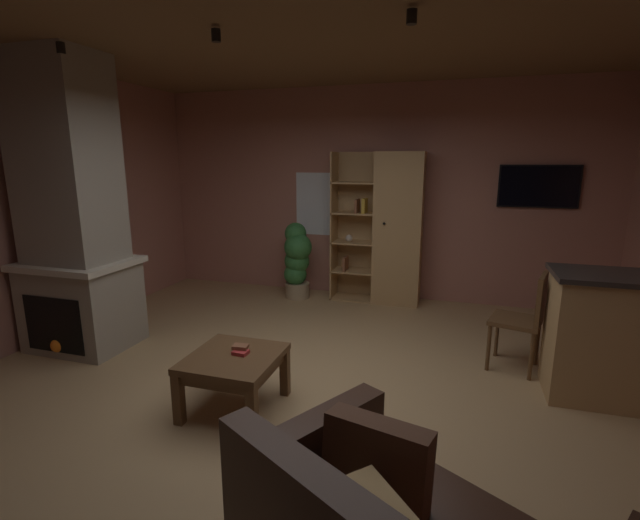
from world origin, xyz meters
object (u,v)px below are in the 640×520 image
(table_book_0, at_px, (241,352))
(table_book_1, at_px, (240,347))
(dining_chair, at_px, (526,315))
(potted_floor_plant, at_px, (297,259))
(wall_mounted_tv, at_px, (538,186))
(bookshelf_cabinet, at_px, (392,230))
(coffee_table, at_px, (234,365))
(stone_fireplace, at_px, (73,222))

(table_book_0, distance_m, table_book_1, 0.05)
(table_book_0, relative_size, dining_chair, 0.12)
(potted_floor_plant, height_order, wall_mounted_tv, wall_mounted_tv)
(bookshelf_cabinet, distance_m, coffee_table, 3.22)
(bookshelf_cabinet, bearing_deg, table_book_1, -103.63)
(coffee_table, height_order, wall_mounted_tv, wall_mounted_tv)
(stone_fireplace, bearing_deg, coffee_table, -17.43)
(bookshelf_cabinet, height_order, table_book_1, bookshelf_cabinet)
(stone_fireplace, height_order, coffee_table, stone_fireplace)
(table_book_0, bearing_deg, potted_floor_plant, 101.36)
(table_book_1, relative_size, dining_chair, 0.13)
(bookshelf_cabinet, xyz_separation_m, dining_chair, (1.46, -1.70, -0.47))
(table_book_1, bearing_deg, table_book_0, -62.25)
(table_book_1, height_order, wall_mounted_tv, wall_mounted_tv)
(dining_chair, height_order, potted_floor_plant, potted_floor_plant)
(dining_chair, distance_m, wall_mounted_tv, 2.20)
(dining_chair, bearing_deg, table_book_1, -149.33)
(stone_fireplace, relative_size, bookshelf_cabinet, 1.43)
(bookshelf_cabinet, height_order, dining_chair, bookshelf_cabinet)
(potted_floor_plant, bearing_deg, table_book_0, -78.64)
(table_book_0, relative_size, table_book_1, 0.96)
(potted_floor_plant, bearing_deg, stone_fireplace, -124.75)
(dining_chair, bearing_deg, coffee_table, -148.25)
(table_book_1, bearing_deg, dining_chair, 30.67)
(coffee_table, height_order, potted_floor_plant, potted_floor_plant)
(dining_chair, bearing_deg, stone_fireplace, -170.43)
(coffee_table, xyz_separation_m, dining_chair, (2.22, 1.37, 0.17))
(bookshelf_cabinet, height_order, wall_mounted_tv, bookshelf_cabinet)
(dining_chair, relative_size, potted_floor_plant, 0.87)
(dining_chair, bearing_deg, wall_mounted_tv, 81.45)
(potted_floor_plant, bearing_deg, coffee_table, -79.61)
(stone_fireplace, xyz_separation_m, coffee_table, (2.07, -0.65, -0.94))
(table_book_0, xyz_separation_m, table_book_1, (-0.02, 0.04, 0.03))
(table_book_0, height_order, potted_floor_plant, potted_floor_plant)
(bookshelf_cabinet, xyz_separation_m, table_book_0, (-0.71, -3.04, -0.54))
(bookshelf_cabinet, distance_m, table_book_1, 3.13)
(table_book_0, distance_m, potted_floor_plant, 2.90)
(dining_chair, bearing_deg, bookshelf_cabinet, 130.78)
(table_book_0, bearing_deg, dining_chair, 31.66)
(potted_floor_plant, bearing_deg, bookshelf_cabinet, 8.86)
(dining_chair, height_order, wall_mounted_tv, wall_mounted_tv)
(bookshelf_cabinet, height_order, potted_floor_plant, bookshelf_cabinet)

